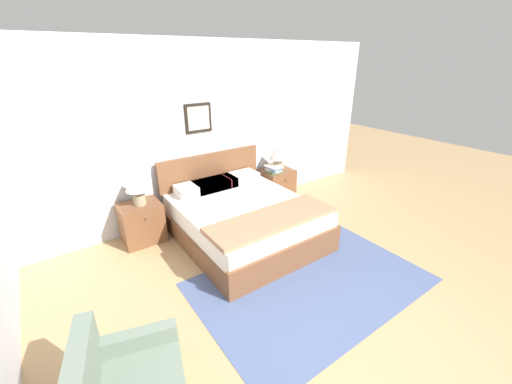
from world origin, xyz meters
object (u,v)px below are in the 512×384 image
at_px(table_lamp_near_window, 137,184).
at_px(nightstand_near_window, 142,223).
at_px(nightstand_by_door, 277,185).
at_px(table_lamp_by_door, 278,153).
at_px(bed, 243,218).

bearing_deg(table_lamp_near_window, nightstand_near_window, 136.82).
bearing_deg(table_lamp_near_window, nightstand_by_door, 0.36).
xyz_separation_m(nightstand_by_door, table_lamp_by_door, (-0.01, -0.01, 0.58)).
bearing_deg(nightstand_near_window, table_lamp_near_window, -43.18).
xyz_separation_m(nightstand_near_window, nightstand_by_door, (2.37, 0.00, 0.00)).
height_order(bed, nightstand_by_door, bed).
bearing_deg(table_lamp_near_window, table_lamp_by_door, 0.00).
bearing_deg(bed, nightstand_by_door, 31.51).
xyz_separation_m(bed, table_lamp_near_window, (-1.17, 0.71, 0.55)).
distance_m(bed, table_lamp_by_door, 1.48).
bearing_deg(nightstand_near_window, nightstand_by_door, 0.00).
relative_size(table_lamp_near_window, table_lamp_by_door, 1.00).
xyz_separation_m(nightstand_by_door, table_lamp_near_window, (-2.35, -0.01, 0.58)).
relative_size(bed, table_lamp_near_window, 4.16).
relative_size(nightstand_near_window, nightstand_by_door, 1.00).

